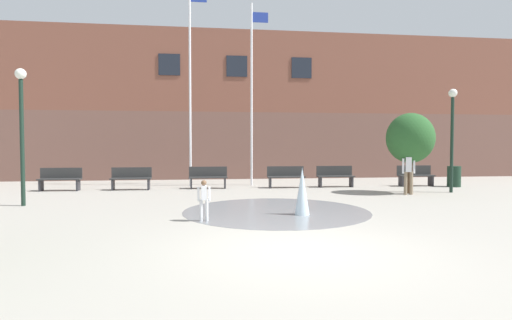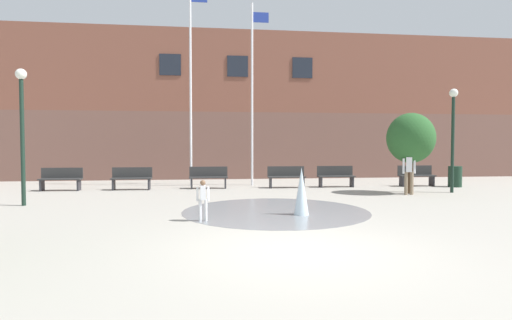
# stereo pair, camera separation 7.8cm
# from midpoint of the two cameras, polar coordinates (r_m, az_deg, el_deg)

# --- Properties ---
(ground_plane) EXTENTS (100.00, 100.00, 0.00)m
(ground_plane) POSITION_cam_midpoint_polar(r_m,az_deg,el_deg) (7.15, 6.29, -12.61)
(ground_plane) COLOR #9E998E
(library_building) EXTENTS (36.00, 6.05, 7.95)m
(library_building) POSITION_cam_midpoint_polar(r_m,az_deg,el_deg) (24.36, -3.40, 7.22)
(library_building) COLOR brown
(library_building) RESTS_ON ground
(splash_fountain) EXTENTS (5.13, 5.13, 1.23)m
(splash_fountain) POSITION_cam_midpoint_polar(r_m,az_deg,el_deg) (10.81, 4.42, -5.95)
(splash_fountain) COLOR gray
(splash_fountain) RESTS_ON ground
(park_bench_far_left) EXTENTS (1.60, 0.44, 0.91)m
(park_bench_far_left) POSITION_cam_midpoint_polar(r_m,az_deg,el_deg) (17.72, -26.30, -2.41)
(park_bench_far_left) COLOR #28282D
(park_bench_far_left) RESTS_ON ground
(park_bench_left_of_flagpoles) EXTENTS (1.60, 0.44, 0.91)m
(park_bench_left_of_flagpoles) POSITION_cam_midpoint_polar(r_m,az_deg,el_deg) (16.99, -17.53, -2.48)
(park_bench_left_of_flagpoles) COLOR #28282D
(park_bench_left_of_flagpoles) RESTS_ON ground
(park_bench_under_left_flagpole) EXTENTS (1.60, 0.44, 0.91)m
(park_bench_under_left_flagpole) POSITION_cam_midpoint_polar(r_m,az_deg,el_deg) (16.86, -6.99, -2.43)
(park_bench_under_left_flagpole) COLOR #28282D
(park_bench_under_left_flagpole) RESTS_ON ground
(park_bench_center) EXTENTS (1.60, 0.44, 0.91)m
(park_bench_center) POSITION_cam_midpoint_polar(r_m,az_deg,el_deg) (17.07, 4.18, -2.36)
(park_bench_center) COLOR #28282D
(park_bench_center) RESTS_ON ground
(park_bench_under_right_flagpole) EXTENTS (1.60, 0.44, 0.91)m
(park_bench_under_right_flagpole) POSITION_cam_midpoint_polar(r_m,az_deg,el_deg) (17.67, 11.13, -2.24)
(park_bench_under_right_flagpole) COLOR #28282D
(park_bench_under_right_flagpole) RESTS_ON ground
(park_bench_near_trashcan) EXTENTS (1.60, 0.44, 0.91)m
(park_bench_near_trashcan) POSITION_cam_midpoint_polar(r_m,az_deg,el_deg) (19.07, 21.69, -2.03)
(park_bench_near_trashcan) COLOR #28282D
(park_bench_near_trashcan) RESTS_ON ground
(child_running) EXTENTS (0.31, 0.22, 0.99)m
(child_running) POSITION_cam_midpoint_polar(r_m,az_deg,el_deg) (9.63, -7.68, -5.27)
(child_running) COLOR silver
(child_running) RESTS_ON ground
(teen_by_trashcan) EXTENTS (0.50, 0.39, 1.59)m
(teen_by_trashcan) POSITION_cam_midpoint_polar(r_m,az_deg,el_deg) (15.61, 20.83, -1.25)
(teen_by_trashcan) COLOR #89755B
(teen_by_trashcan) RESTS_ON ground
(flagpole_left) EXTENTS (0.80, 0.10, 8.95)m
(flagpole_left) POSITION_cam_midpoint_polar(r_m,az_deg,el_deg) (18.19, -9.45, 11.33)
(flagpole_left) COLOR silver
(flagpole_left) RESTS_ON ground
(flagpole_right) EXTENTS (0.80, 0.10, 8.17)m
(flagpole_right) POSITION_cam_midpoint_polar(r_m,az_deg,el_deg) (18.23, -0.67, 10.07)
(flagpole_right) COLOR silver
(flagpole_right) RESTS_ON ground
(lamp_post_left_lane) EXTENTS (0.32, 0.32, 4.09)m
(lamp_post_left_lane) POSITION_cam_midpoint_polar(r_m,az_deg,el_deg) (13.82, -30.63, 5.31)
(lamp_post_left_lane) COLOR #192D23
(lamp_post_left_lane) RESTS_ON ground
(lamp_post_right_lane) EXTENTS (0.32, 0.32, 3.96)m
(lamp_post_right_lane) POSITION_cam_midpoint_polar(r_m,az_deg,el_deg) (17.01, 26.12, 4.50)
(lamp_post_right_lane) COLOR #192D23
(lamp_post_right_lane) RESTS_ON ground
(trash_can) EXTENTS (0.56, 0.56, 0.90)m
(trash_can) POSITION_cam_midpoint_polar(r_m,az_deg,el_deg) (19.42, 26.33, -2.12)
(trash_can) COLOR #193323
(trash_can) RESTS_ON ground
(street_tree_near_building) EXTENTS (1.76, 1.76, 3.02)m
(street_tree_near_building) POSITION_cam_midpoint_polar(r_m,az_deg,el_deg) (16.02, 21.04, 2.89)
(street_tree_near_building) COLOR brown
(street_tree_near_building) RESTS_ON ground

